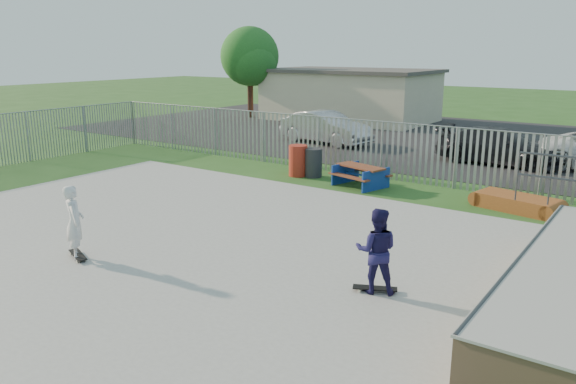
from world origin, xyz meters
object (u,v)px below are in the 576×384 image
Objects in this scene: trash_bin_red at (298,161)px; car_dark at (499,146)px; tree_left at (250,57)px; skater_navy at (377,251)px; picnic_table at (360,176)px; funbox at (517,203)px; car_silver at (326,127)px; skater_white at (75,222)px; trash_bin_grey at (313,163)px.

car_dark is (5.28, 6.26, 0.16)m from trash_bin_red.
skater_navy is (19.31, -20.52, -3.00)m from tree_left.
picnic_table is 0.88× the size of funbox.
car_dark reaches higher than funbox.
car_silver is at bearing 88.57° from car_dark.
skater_navy reaches higher than funbox.
picnic_table is 0.42× the size of car_silver.
car_silver is 2.95× the size of skater_navy.
picnic_table is at bearing -68.17° from skater_white.
trash_bin_red is 10.31m from skater_navy.
skater_navy is (1.58, -13.94, 0.22)m from car_dark.
tree_left is (-19.97, 12.94, 3.73)m from funbox.
car_silver is (-3.40, 6.43, 0.27)m from trash_bin_grey.
skater_white is at bearing -5.80° from skater_navy.
skater_white is (-5.90, -2.06, 0.00)m from skater_navy.
funbox is (4.95, 0.03, -0.15)m from picnic_table.
trash_bin_red reaches higher than trash_bin_grey.
trash_bin_red reaches higher than picnic_table.
trash_bin_red is 0.71× the size of skater_white.
funbox is 6.76m from car_dark.
skater_white reaches higher than funbox.
car_silver is (-10.39, 6.70, 0.58)m from funbox.
trash_bin_red is 0.71× the size of skater_navy.
picnic_table is 2.58m from trash_bin_red.
car_dark is 16.57m from skater_white.
tree_left is (-15.02, 12.97, 3.58)m from picnic_table.
trash_bin_grey is at bearing -170.52° from funbox.
trash_bin_grey is at bearing -143.54° from car_silver.
car_silver is 2.95× the size of skater_white.
skater_navy is (6.33, -7.86, 0.43)m from trash_bin_grey.
trash_bin_red is 0.24× the size of car_silver.
car_dark is (2.71, 6.38, 0.36)m from picnic_table.
picnic_table is 2.06m from trash_bin_grey.
picnic_table is at bearing -132.52° from car_silver.
funbox is 7.00m from trash_bin_grey.
skater_white reaches higher than picnic_table.
trash_bin_red is at bearing -161.30° from trash_bin_grey.
car_silver is at bearing 117.92° from trash_bin_grey.
skater_navy is 6.25m from skater_white.
funbox is 7.53m from trash_bin_red.
funbox is at bearing -159.53° from car_dark.
funbox is 0.38× the size of tree_left.
skater_white is (0.42, -9.92, 0.43)m from trash_bin_grey.
car_silver is 11.85m from tree_left.
trash_bin_red is at bearing 140.88° from car_dark.
car_silver reaches higher than trash_bin_red.
picnic_table is 9.76m from skater_white.
skater_navy is at bearing -46.74° from tree_left.
skater_white is at bearing -59.30° from tree_left.
skater_navy reaches higher than picnic_table.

